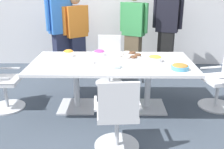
{
  "coord_description": "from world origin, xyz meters",
  "views": [
    {
      "loc": [
        0.05,
        -3.75,
        1.87
      ],
      "look_at": [
        0.0,
        0.0,
        0.55
      ],
      "focal_mm": 42.04,
      "sensor_mm": 36.0,
      "label": 1
    }
  ],
  "objects": [
    {
      "name": "back_wall",
      "position": [
        0.0,
        2.4,
        1.4
      ],
      "size": [
        8.0,
        0.1,
        2.8
      ],
      "primitive_type": "cube",
      "color": "white",
      "rests_on": "ground"
    },
    {
      "name": "office_chair_1",
      "position": [
        -0.07,
        1.1,
        0.41
      ],
      "size": [
        0.55,
        0.55,
        0.91
      ],
      "rotation": [
        0.0,
        0.0,
        -3.16
      ],
      "color": "silver",
      "rests_on": "ground"
    },
    {
      "name": "person_standing_2",
      "position": [
        0.42,
        1.67,
        0.91
      ],
      "size": [
        0.58,
        0.39,
        1.74
      ],
      "rotation": [
        0.0,
        0.0,
        -3.61
      ],
      "color": "brown",
      "rests_on": "ground"
    },
    {
      "name": "person_standing_0",
      "position": [
        -1.08,
        1.59,
        0.98
      ],
      "size": [
        0.52,
        0.45,
        1.86
      ],
      "rotation": [
        0.0,
        0.0,
        -2.44
      ],
      "color": "#232842",
      "rests_on": "ground"
    },
    {
      "name": "conference_table",
      "position": [
        0.0,
        0.0,
        0.63
      ],
      "size": [
        2.4,
        1.2,
        0.75
      ],
      "color": "white",
      "rests_on": "ground"
    },
    {
      "name": "person_standing_1",
      "position": [
        -0.77,
        1.69,
        0.86
      ],
      "size": [
        0.53,
        0.45,
        1.67
      ],
      "rotation": [
        0.0,
        0.0,
        -2.47
      ],
      "color": "#232842",
      "rests_on": "ground"
    },
    {
      "name": "donut_platter",
      "position": [
        0.26,
        0.32,
        0.77
      ],
      "size": [
        0.4,
        0.4,
        0.04
      ],
      "color": "white",
      "rests_on": "conference_table"
    },
    {
      "name": "person_standing_3",
      "position": [
        1.12,
        1.73,
        0.99
      ],
      "size": [
        0.6,
        0.36,
        1.88
      ],
      "rotation": [
        0.0,
        0.0,
        -3.49
      ],
      "color": "black",
      "rests_on": "ground"
    },
    {
      "name": "napkin_pile",
      "position": [
        -0.33,
        -0.09,
        0.78
      ],
      "size": [
        0.15,
        0.15,
        0.05
      ],
      "primitive_type": "cube",
      "color": "white",
      "rests_on": "conference_table"
    },
    {
      "name": "ground_plane",
      "position": [
        0.0,
        0.0,
        -0.01
      ],
      "size": [
        10.0,
        10.0,
        0.01
      ],
      "primitive_type": "cube",
      "color": "#3D4754"
    },
    {
      "name": "snack_bowl_candy_mix",
      "position": [
        -0.21,
        0.37,
        0.8
      ],
      "size": [
        0.19,
        0.19,
        0.09
      ],
      "color": "white",
      "rests_on": "conference_table"
    },
    {
      "name": "snack_bowl_chips_yellow",
      "position": [
        0.65,
        0.04,
        0.8
      ],
      "size": [
        0.22,
        0.22,
        0.09
      ],
      "color": "white",
      "rests_on": "conference_table"
    },
    {
      "name": "office_chair_3",
      "position": [
        0.08,
        -1.1,
        0.41
      ],
      "size": [
        0.58,
        0.58,
        0.91
      ],
      "rotation": [
        0.0,
        0.0,
        0.07
      ],
      "color": "silver",
      "rests_on": "ground"
    },
    {
      "name": "office_chair_0",
      "position": [
        1.7,
        0.06,
        0.41
      ],
      "size": [
        0.65,
        0.65,
        0.91
      ],
      "rotation": [
        0.0,
        0.0,
        -4.47
      ],
      "color": "silver",
      "rests_on": "ground"
    },
    {
      "name": "plate_stack",
      "position": [
        0.02,
        -0.26,
        0.77
      ],
      "size": [
        0.23,
        0.23,
        0.04
      ],
      "color": "white",
      "rests_on": "conference_table"
    },
    {
      "name": "office_chair_2",
      "position": [
        -1.7,
        -0.05,
        0.41
      ],
      "size": [
        0.56,
        0.56,
        0.91
      ],
      "rotation": [
        0.0,
        0.0,
        -1.54
      ],
      "color": "silver",
      "rests_on": "ground"
    },
    {
      "name": "snack_bowl_pretzels",
      "position": [
        0.93,
        -0.35,
        0.79
      ],
      "size": [
        0.24,
        0.24,
        0.08
      ],
      "color": "#4C9EC6",
      "rests_on": "conference_table"
    },
    {
      "name": "snack_bowl_chips_orange",
      "position": [
        -0.7,
        0.3,
        0.8
      ],
      "size": [
        0.17,
        0.17,
        0.11
      ],
      "color": "white",
      "rests_on": "conference_table"
    }
  ]
}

